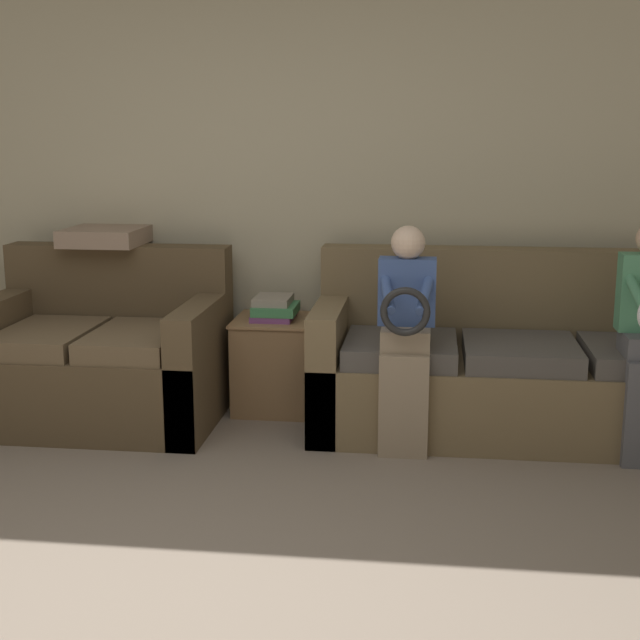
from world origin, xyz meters
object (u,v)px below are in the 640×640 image
couch_main (517,370)px  side_shelf (275,363)px  book_stack (274,308)px  child_left_seated (406,328)px  throw_pillow (105,236)px  couch_side (103,361)px

couch_main → side_shelf: (-1.38, 0.20, -0.06)m
couch_main → book_stack: size_ratio=7.18×
couch_main → child_left_seated: bearing=-148.5°
throw_pillow → couch_side: bearing=-77.1°
couch_main → throw_pillow: throw_pillow is taller
couch_main → side_shelf: 1.40m
child_left_seated → throw_pillow: child_left_seated is taller
side_shelf → book_stack: (0.00, -0.00, 0.33)m
child_left_seated → side_shelf: 1.03m
book_stack → throw_pillow: (-1.02, 0.05, 0.40)m
couch_side → throw_pillow: (-0.08, 0.33, 0.67)m
couch_side → book_stack: couch_side is taller
child_left_seated → book_stack: size_ratio=3.74×
couch_main → child_left_seated: size_ratio=1.92×
child_left_seated → book_stack: 0.96m
couch_side → throw_pillow: size_ratio=3.01×
couch_side → throw_pillow: throw_pillow is taller
couch_main → book_stack: (-1.38, 0.20, 0.27)m
book_stack → child_left_seated: bearing=-36.0°
couch_side → side_shelf: bearing=17.0°
couch_side → side_shelf: 0.99m
child_left_seated → couch_side: bearing=170.8°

